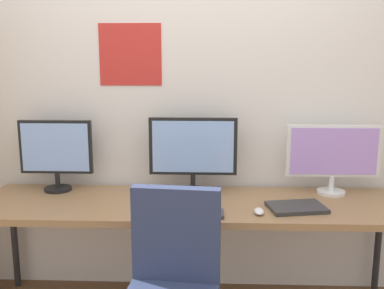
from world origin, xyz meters
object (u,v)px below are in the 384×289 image
monitor_center (193,150)px  computer_mouse (259,211)px  keyboard_main (190,213)px  desk (192,209)px  monitor_right (333,155)px  monitor_left (56,152)px  laptop_closed (297,207)px

monitor_center → computer_mouse: size_ratio=5.93×
monitor_center → keyboard_main: monitor_center is taller
desk → monitor_right: bearing=13.3°
monitor_left → laptop_closed: bearing=-11.9°
desk → keyboard_main: keyboard_main is taller
monitor_left → monitor_center: bearing=0.0°
desk → laptop_closed: bearing=-9.9°
desk → computer_mouse: bearing=-26.9°
desk → monitor_left: (-0.90, 0.21, 0.31)m
monitor_right → keyboard_main: 1.03m
monitor_right → computer_mouse: size_ratio=6.21×
keyboard_main → laptop_closed: 0.63m
keyboard_main → monitor_center: bearing=90.0°
keyboard_main → laptop_closed: (0.62, 0.12, 0.00)m
laptop_closed → keyboard_main: bearing=-179.4°
keyboard_main → monitor_left: bearing=153.8°
desk → keyboard_main: (0.00, -0.23, 0.06)m
desk → keyboard_main: bearing=-90.0°
monitor_right → laptop_closed: 0.49m
monitor_right → laptop_closed: size_ratio=1.86×
monitor_left → computer_mouse: monitor_left is taller
monitor_center → monitor_left: bearing=-180.0°
monitor_center → monitor_right: 0.90m
monitor_center → computer_mouse: 0.62m
desk → monitor_right: size_ratio=4.40×
monitor_left → keyboard_main: size_ratio=1.26×
desk → monitor_left: 0.98m
monitor_center → keyboard_main: bearing=-90.0°
keyboard_main → computer_mouse: computer_mouse is taller
monitor_left → computer_mouse: size_ratio=4.98×
monitor_left → monitor_right: bearing=0.0°
keyboard_main → laptop_closed: bearing=11.2°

